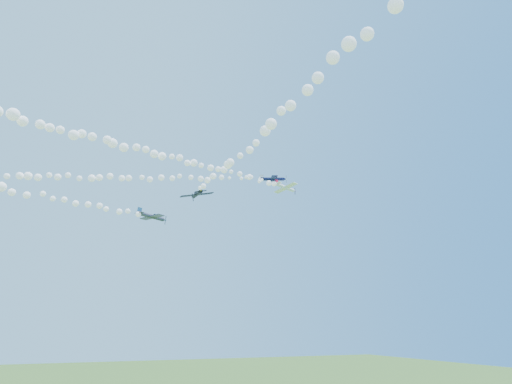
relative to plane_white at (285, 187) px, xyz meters
name	(u,v)px	position (x,y,z in m)	size (l,w,h in m)	color
plane_white	(285,187)	(0.00, 0.00, 0.00)	(7.46, 7.85, 2.98)	white
smoke_trail_white	(139,149)	(-39.82, -12.06, -0.28)	(75.48, 24.76, 3.12)	white
plane_navy	(273,179)	(-3.05, 1.11, 2.33)	(7.40, 7.83, 2.15)	black
smoke_trail_navy	(100,177)	(-46.24, 16.31, 2.12)	(82.34, 30.74, 2.92)	white
plane_grey	(152,217)	(-34.18, 1.73, -10.90)	(7.84, 8.33, 2.89)	#35384D
plane_black	(197,194)	(-28.68, -18.27, -10.52)	(6.52, 6.47, 2.02)	black
smoke_trail_black	(293,103)	(-27.75, -58.10, -10.79)	(4.04, 75.85, 2.65)	white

